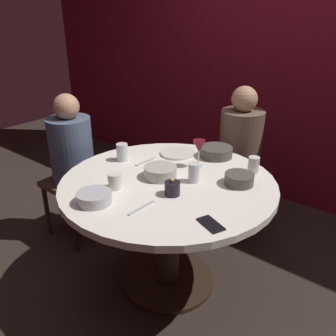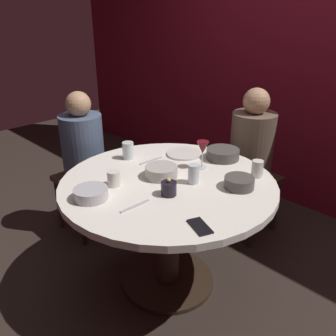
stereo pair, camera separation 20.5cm
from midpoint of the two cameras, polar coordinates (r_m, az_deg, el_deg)
The scene contains 19 objects.
ground_plane at distance 2.50m, azimuth 2.46°, elevation -17.59°, with size 8.00×8.00×0.00m, color #2D231E.
back_wall at distance 3.28m, azimuth 23.40°, elevation 15.93°, with size 6.00×0.10×2.60m, color maroon.
dining_table at distance 2.16m, azimuth 2.73°, elevation -6.03°, with size 1.26×1.26×0.75m.
seated_diner_left at distance 2.74m, azimuth -11.36°, elevation 3.06°, with size 0.40×0.40×1.13m.
seated_diner_back at distance 2.76m, azimuth 15.29°, elevation 3.15°, with size 0.40×0.40×1.16m.
candle_holder at distance 1.91m, azimuth 3.19°, elevation -3.34°, with size 0.08×0.08×0.10m.
wine_glass at distance 2.21m, azimuth 8.19°, elevation 3.01°, with size 0.08×0.08×0.18m.
dinner_plate at distance 2.45m, azimuth 4.95°, elevation 2.23°, with size 0.23×0.23×0.01m, color silver.
cell_phone at distance 1.67m, azimuth 8.65°, elevation -9.30°, with size 0.07×0.14×0.01m, color black.
bowl_serving_large at distance 1.90m, azimuth -9.20°, elevation -4.12°, with size 0.18×0.18×0.06m, color #B7B7BC.
bowl_salad_center at distance 2.04m, azimuth 14.11°, elevation -2.33°, with size 0.17×0.17×0.06m, color #4C4742.
bowl_small_white at distance 2.11m, azimuth 1.70°, elevation -0.64°, with size 0.19×0.19×0.07m, color #B2ADA3.
bowl_sauce_side at distance 2.41m, azimuth 11.14°, elevation 2.17°, with size 0.22×0.22×0.07m, color #4C4742.
cup_near_candle at distance 2.01m, azimuth -5.75°, elevation -1.74°, with size 0.07×0.07×0.09m, color silver.
cup_by_left_diner at distance 2.20m, azimuth 16.66°, elevation -0.18°, with size 0.07×0.07×0.10m, color silver.
cup_by_right_diner at distance 2.04m, azimuth 6.97°, elevation -1.00°, with size 0.06×0.06×0.11m, color silver.
cup_center_front at distance 2.37m, azimuth -3.94°, elevation 2.76°, with size 0.07×0.07×0.11m, color silver.
fork_near_plate at distance 2.34m, azimuth -0.21°, elevation 1.12°, with size 0.02×0.18×0.01m, color #B7B7BC.
knife_near_plate at distance 1.81m, azimuth -2.06°, elevation -6.19°, with size 0.02×0.18×0.01m, color #B7B7BC.
Camera 2 is at (1.32, -1.32, 1.66)m, focal length 38.24 mm.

